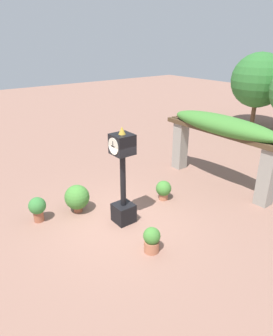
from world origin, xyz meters
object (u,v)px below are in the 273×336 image
(potted_plant_near_left, at_px, (164,189))
(potted_plant_near_right, at_px, (37,208))
(pedestal_clock, at_px, (123,179))
(potted_plant_far_left, at_px, (152,239))
(potted_plant_far_right, at_px, (77,197))

(potted_plant_near_left, xyz_separation_m, potted_plant_near_right, (-1.32, -4.01, 0.09))
(potted_plant_near_left, height_order, potted_plant_near_right, potted_plant_near_right)
(pedestal_clock, bearing_deg, potted_plant_far_left, -8.20)
(pedestal_clock, distance_m, potted_plant_far_left, 1.97)
(pedestal_clock, bearing_deg, potted_plant_near_right, -127.53)
(potted_plant_near_right, xyz_separation_m, potted_plant_far_right, (0.23, 1.23, 0.04))
(potted_plant_near_right, bearing_deg, potted_plant_far_right, 79.24)
(potted_plant_near_left, distance_m, potted_plant_near_right, 4.22)
(potted_plant_near_right, distance_m, potted_plant_far_left, 3.74)
(pedestal_clock, bearing_deg, potted_plant_near_left, 98.70)
(pedestal_clock, distance_m, potted_plant_near_left, 2.21)
(potted_plant_far_left, xyz_separation_m, potted_plant_far_right, (-3.01, -0.63, 0.15))
(pedestal_clock, xyz_separation_m, potted_plant_near_left, (-0.29, 1.91, -1.06))
(pedestal_clock, xyz_separation_m, potted_plant_far_left, (1.63, -0.24, -1.07))
(pedestal_clock, bearing_deg, potted_plant_far_right, -147.76)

